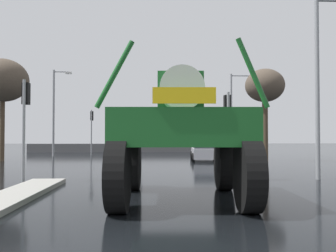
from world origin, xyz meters
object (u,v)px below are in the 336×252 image
bare_tree_left (3,81)px  traffic_signal_far_right (92,122)px  oversize_sprayer (180,132)px  streetlight_far_left (55,108)px  traffic_signal_near_left (25,107)px  sedan_ahead (204,150)px  traffic_signal_far_left (141,126)px  streetlight_near_right (321,77)px  traffic_signal_near_right (227,116)px  bare_tree_right (265,87)px  streetlight_far_right (234,109)px

bare_tree_left → traffic_signal_far_right: bearing=58.6°
oversize_sprayer → streetlight_far_left: bearing=25.2°
oversize_sprayer → traffic_signal_near_left: oversize_sprayer is taller
streetlight_far_left → bare_tree_left: (-2.02, -5.93, 1.45)m
oversize_sprayer → traffic_signal_far_right: (-6.32, 23.40, 1.12)m
sedan_ahead → bare_tree_left: size_ratio=0.59×
streetlight_far_left → traffic_signal_far_right: bearing=35.0°
traffic_signal_near_left → traffic_signal_far_left: 19.67m
traffic_signal_far_right → streetlight_near_right: size_ratio=0.55×
sedan_ahead → traffic_signal_far_right: size_ratio=1.03×
oversize_sprayer → traffic_signal_near_right: bearing=-25.6°
streetlight_far_left → streetlight_near_right: bearing=-48.4°
traffic_signal_far_right → bare_tree_right: bare_tree_right is taller
traffic_signal_near_left → bare_tree_right: bearing=40.8°
streetlight_near_right → bare_tree_left: (-17.18, 11.15, 1.39)m
traffic_signal_near_right → bare_tree_right: 12.32m
oversize_sprayer → traffic_signal_near_left: 7.08m
bare_tree_left → streetlight_far_right: bearing=18.3°
traffic_signal_far_left → bare_tree_right: (8.94, -8.30, 2.53)m
streetlight_near_right → streetlight_far_right: bearing=89.4°
traffic_signal_near_left → traffic_signal_far_left: size_ratio=1.08×
traffic_signal_near_left → traffic_signal_near_right: size_ratio=1.13×
streetlight_near_right → bare_tree_right: bearing=84.5°
traffic_signal_far_right → sedan_ahead: bearing=-39.5°
traffic_signal_far_right → bare_tree_right: 15.90m
traffic_signal_near_right → streetlight_far_left: size_ratio=0.47×
oversize_sprayer → traffic_signal_far_right: bearing=17.3°
streetlight_far_right → sedan_ahead: bearing=-121.3°
traffic_signal_near_right → streetlight_far_left: 20.73m
traffic_signal_near_right → traffic_signal_far_right: (-8.49, 19.28, 0.46)m
oversize_sprayer → traffic_signal_far_left: 23.50m
streetlight_near_right → bare_tree_right: streetlight_near_right is taller
streetlight_far_right → bare_tree_right: streetlight_far_right is taller
traffic_signal_near_left → traffic_signal_far_left: (3.80, 19.30, -0.21)m
traffic_signal_near_left → traffic_signal_near_right: (7.84, 0.01, -0.33)m
bare_tree_left → bare_tree_right: bare_tree_left is taller
sedan_ahead → traffic_signal_far_right: traffic_signal_far_right is taller
traffic_signal_near_right → streetlight_far_right: bearing=76.7°
oversize_sprayer → sedan_ahead: oversize_sprayer is taller
oversize_sprayer → streetlight_far_left: streetlight_far_left is taller
traffic_signal_far_left → streetlight_near_right: bearing=-67.4°
traffic_signal_near_right → traffic_signal_far_right: bearing=113.8°
sedan_ahead → streetlight_far_right: streetlight_far_right is taller
oversize_sprayer → bare_tree_right: 17.00m
oversize_sprayer → bare_tree_left: bearing=37.8°
sedan_ahead → bare_tree_right: bare_tree_right is taller
traffic_signal_near_right → bare_tree_right: bare_tree_right is taller
traffic_signal_far_left → bare_tree_right: bare_tree_right is taller
oversize_sprayer → streetlight_near_right: streetlight_near_right is taller
traffic_signal_near_right → streetlight_far_left: bearing=123.1°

